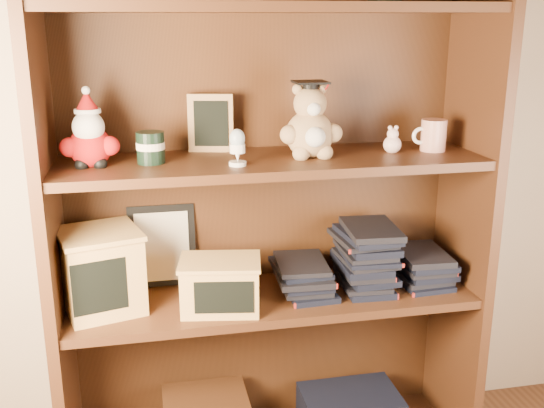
# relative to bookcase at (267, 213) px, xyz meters

# --- Properties ---
(bookcase) EXTENTS (1.20, 0.35, 1.60)m
(bookcase) POSITION_rel_bookcase_xyz_m (0.00, 0.00, 0.00)
(bookcase) COLOR #452513
(bookcase) RESTS_ON ground
(shelf_lower) EXTENTS (1.14, 0.33, 0.02)m
(shelf_lower) POSITION_rel_bookcase_xyz_m (0.00, -0.05, -0.24)
(shelf_lower) COLOR #452513
(shelf_lower) RESTS_ON ground
(shelf_upper) EXTENTS (1.14, 0.33, 0.02)m
(shelf_upper) POSITION_rel_bookcase_xyz_m (0.00, -0.05, 0.16)
(shelf_upper) COLOR #452513
(shelf_upper) RESTS_ON ground
(santa_plush) EXTENTS (0.15, 0.11, 0.21)m
(santa_plush) POSITION_rel_bookcase_xyz_m (-0.47, -0.06, 0.25)
(santa_plush) COLOR #A50F0F
(santa_plush) RESTS_ON shelf_upper
(teachers_tin) EXTENTS (0.07, 0.07, 0.08)m
(teachers_tin) POSITION_rel_bookcase_xyz_m (-0.32, -0.05, 0.21)
(teachers_tin) COLOR black
(teachers_tin) RESTS_ON shelf_upper
(chalkboard_plaque) EXTENTS (0.13, 0.08, 0.16)m
(chalkboard_plaque) POSITION_rel_bookcase_xyz_m (-0.15, 0.06, 0.25)
(chalkboard_plaque) COLOR #9E7547
(chalkboard_plaque) RESTS_ON shelf_upper
(egg_cup) EXTENTS (0.04, 0.04, 0.09)m
(egg_cup) POSITION_rel_bookcase_xyz_m (-0.10, -0.13, 0.22)
(egg_cup) COLOR white
(egg_cup) RESTS_ON shelf_upper
(grad_teddy_bear) EXTENTS (0.17, 0.15, 0.21)m
(grad_teddy_bear) POSITION_rel_bookcase_xyz_m (0.11, -0.06, 0.25)
(grad_teddy_bear) COLOR tan
(grad_teddy_bear) RESTS_ON shelf_upper
(pink_figurine) EXTENTS (0.05, 0.05, 0.08)m
(pink_figurine) POSITION_rel_bookcase_xyz_m (0.35, -0.05, 0.20)
(pink_figurine) COLOR beige
(pink_figurine) RESTS_ON shelf_upper
(teacher_mug) EXTENTS (0.10, 0.07, 0.09)m
(teacher_mug) POSITION_rel_bookcase_xyz_m (0.47, -0.05, 0.22)
(teacher_mug) COLOR silver
(teacher_mug) RESTS_ON shelf_upper
(certificate_frame) EXTENTS (0.19, 0.05, 0.24)m
(certificate_frame) POSITION_rel_bookcase_xyz_m (-0.30, 0.09, -0.11)
(certificate_frame) COLOR black
(certificate_frame) RESTS_ON shelf_lower
(treats_box) EXTENTS (0.25, 0.25, 0.22)m
(treats_box) POSITION_rel_bookcase_xyz_m (-0.46, -0.05, -0.12)
(treats_box) COLOR #DDA95A
(treats_box) RESTS_ON shelf_lower
(pencils_box) EXTENTS (0.24, 0.19, 0.14)m
(pencils_box) POSITION_rel_bookcase_xyz_m (-0.15, -0.12, -0.16)
(pencils_box) COLOR #DDA95A
(pencils_box) RESTS_ON shelf_lower
(book_stack_left) EXTENTS (0.14, 0.20, 0.10)m
(book_stack_left) POSITION_rel_bookcase_xyz_m (0.10, -0.05, -0.18)
(book_stack_left) COLOR black
(book_stack_left) RESTS_ON shelf_lower
(book_stack_mid) EXTENTS (0.14, 0.20, 0.19)m
(book_stack_mid) POSITION_rel_bookcase_xyz_m (0.28, -0.05, -0.13)
(book_stack_mid) COLOR black
(book_stack_mid) RESTS_ON shelf_lower
(book_stack_right) EXTENTS (0.14, 0.20, 0.10)m
(book_stack_right) POSITION_rel_bookcase_xyz_m (0.47, -0.05, -0.18)
(book_stack_right) COLOR black
(book_stack_right) RESTS_ON shelf_lower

